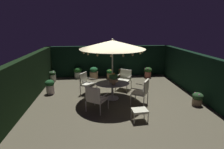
{
  "coord_description": "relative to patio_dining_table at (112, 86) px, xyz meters",
  "views": [
    {
      "loc": [
        -0.89,
        -6.74,
        3.04
      ],
      "look_at": [
        -0.19,
        0.24,
        1.03
      ],
      "focal_mm": 27.32,
      "sensor_mm": 36.0,
      "label": 1
    }
  ],
  "objects": [
    {
      "name": "ground_plane",
      "position": [
        0.19,
        -0.07,
        -0.56
      ],
      "size": [
        7.57,
        7.64,
        0.02
      ],
      "primitive_type": "cube",
      "color": "brown"
    },
    {
      "name": "hedge_backdrop_rear",
      "position": [
        0.19,
        3.6,
        0.38
      ],
      "size": [
        7.57,
        0.3,
        1.86
      ],
      "primitive_type": "cube",
      "color": "black",
      "rests_on": "ground_plane"
    },
    {
      "name": "hedge_backdrop_left",
      "position": [
        -3.45,
        -0.07,
        0.38
      ],
      "size": [
        0.3,
        7.64,
        1.86
      ],
      "primitive_type": "cube",
      "color": "black",
      "rests_on": "ground_plane"
    },
    {
      "name": "hedge_backdrop_right",
      "position": [
        3.82,
        -0.07,
        0.38
      ],
      "size": [
        0.3,
        7.64,
        1.86
      ],
      "primitive_type": "cube",
      "color": "black",
      "rests_on": "ground_plane"
    },
    {
      "name": "patio_dining_table",
      "position": [
        0.0,
        0.0,
        0.0
      ],
      "size": [
        1.44,
        1.07,
        0.7
      ],
      "color": "silver",
      "rests_on": "ground_plane"
    },
    {
      "name": "patio_umbrella",
      "position": [
        0.0,
        0.0,
        1.77
      ],
      "size": [
        2.65,
        2.65,
        2.57
      ],
      "color": "silver",
      "rests_on": "ground_plane"
    },
    {
      "name": "centerpiece_planter",
      "position": [
        0.02,
        -0.21,
        0.43
      ],
      "size": [
        0.37,
        0.37,
        0.5
      ],
      "color": "tan",
      "rests_on": "patio_dining_table"
    },
    {
      "name": "patio_chair_north",
      "position": [
        0.7,
        1.11,
        0.01
      ],
      "size": [
        0.86,
        0.86,
        0.96
      ],
      "color": "beige",
      "rests_on": "ground_plane"
    },
    {
      "name": "patio_chair_northeast",
      "position": [
        -1.12,
        0.68,
        0.0
      ],
      "size": [
        0.8,
        0.79,
        0.98
      ],
      "color": "beige",
      "rests_on": "ground_plane"
    },
    {
      "name": "patio_chair_east",
      "position": [
        -0.73,
        -1.1,
        -0.01
      ],
      "size": [
        0.87,
        0.86,
        0.99
      ],
      "color": "silver",
      "rests_on": "ground_plane"
    },
    {
      "name": "patio_chair_southeast",
      "position": [
        1.11,
        -0.7,
        0.05
      ],
      "size": [
        0.79,
        0.8,
        1.04
      ],
      "color": "silver",
      "rests_on": "ground_plane"
    },
    {
      "name": "ottoman_footrest",
      "position": [
        0.71,
        -1.89,
        -0.21
      ],
      "size": [
        0.53,
        0.42,
        0.4
      ],
      "color": "silver",
      "rests_on": "ground_plane"
    },
    {
      "name": "potted_plant_left_far",
      "position": [
        -1.76,
        3.23,
        -0.2
      ],
      "size": [
        0.48,
        0.48,
        0.67
      ],
      "color": "beige",
      "rests_on": "ground_plane"
    },
    {
      "name": "potted_plant_right_near",
      "position": [
        -2.81,
        0.83,
        -0.19
      ],
      "size": [
        0.42,
        0.42,
        0.67
      ],
      "color": "beige",
      "rests_on": "ground_plane"
    },
    {
      "name": "potted_plant_back_left",
      "position": [
        -3.11,
        2.7,
        -0.24
      ],
      "size": [
        0.34,
        0.34,
        0.6
      ],
      "color": "beige",
      "rests_on": "ground_plane"
    },
    {
      "name": "potted_plant_back_center",
      "position": [
        3.28,
        -0.98,
        -0.28
      ],
      "size": [
        0.41,
        0.41,
        0.52
      ],
      "color": "#7C664D",
      "rests_on": "ground_plane"
    },
    {
      "name": "potted_plant_back_right",
      "position": [
        -0.81,
        3.05,
        -0.22
      ],
      "size": [
        0.5,
        0.5,
        0.69
      ],
      "color": "tan",
      "rests_on": "ground_plane"
    },
    {
      "name": "potted_plant_front_corner",
      "position": [
        2.47,
        2.92,
        -0.2
      ],
      "size": [
        0.45,
        0.45,
        0.63
      ],
      "color": "#B16050",
      "rests_on": "ground_plane"
    },
    {
      "name": "potted_plant_right_far",
      "position": [
        0.88,
        3.26,
        -0.24
      ],
      "size": [
        0.4,
        0.4,
        0.57
      ],
      "color": "olive",
      "rests_on": "ground_plane"
    },
    {
      "name": "potted_plant_left_near",
      "position": [
        0.13,
        2.93,
        -0.26
      ],
      "size": [
        0.36,
        0.36,
        0.56
      ],
      "color": "olive",
      "rests_on": "ground_plane"
    }
  ]
}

